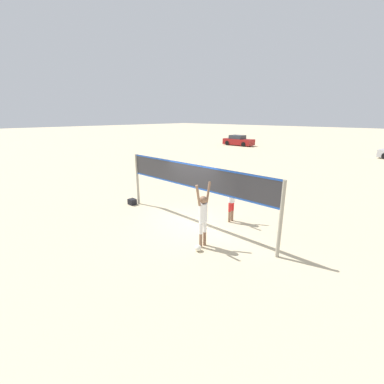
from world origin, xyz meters
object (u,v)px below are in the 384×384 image
(gear_bag, at_px, (132,202))
(parked_car_mid, at_px, (238,141))
(volleyball_net, at_px, (192,181))
(player_spiker, at_px, (203,214))
(volleyball, at_px, (198,248))
(player_blocker, at_px, (232,196))

(gear_bag, distance_m, parked_car_mid, 27.81)
(volleyball_net, relative_size, gear_bag, 20.09)
(player_spiker, xyz_separation_m, volleyball, (0.11, -0.35, -1.05))
(volleyball, xyz_separation_m, parked_car_mid, (-16.23, 26.76, 0.56))
(volleyball_net, xyz_separation_m, player_spiker, (1.52, -1.08, -0.62))
(player_spiker, relative_size, player_blocker, 1.06)
(player_blocker, height_order, volleyball, player_blocker)
(player_blocker, bearing_deg, volleyball_net, -36.59)
(gear_bag, bearing_deg, parked_car_mid, 112.87)
(player_blocker, xyz_separation_m, parked_car_mid, (-15.58, 24.01, -0.43))
(player_spiker, bearing_deg, volleyball_net, 54.47)
(volleyball_net, bearing_deg, player_blocker, 53.41)
(volleyball_net, distance_m, player_blocker, 1.78)
(volleyball, height_order, parked_car_mid, parked_car_mid)
(parked_car_mid, bearing_deg, gear_bag, -67.82)
(volleyball_net, distance_m, parked_car_mid, 29.26)
(player_spiker, bearing_deg, gear_bag, 81.53)
(player_spiker, distance_m, parked_car_mid, 30.95)
(player_spiker, height_order, gear_bag, player_spiker)
(player_spiker, height_order, player_blocker, player_spiker)
(volleyball_net, relative_size, volleyball, 34.18)
(player_spiker, relative_size, gear_bag, 5.95)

